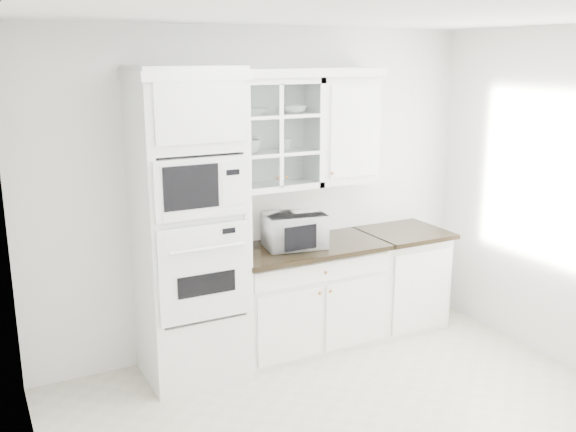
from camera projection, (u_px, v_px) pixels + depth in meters
room_shell at (345, 164)px, 4.19m from camera, size 4.00×3.50×2.70m
oven_column at (190, 228)px, 4.85m from camera, size 0.76×0.68×2.40m
base_cabinet_run at (306, 295)px, 5.52m from camera, size 1.32×0.67×0.92m
extra_base_cabinet at (400, 277)px, 5.96m from camera, size 0.72×0.67×0.92m
upper_cabinet_glass at (272, 134)px, 5.18m from camera, size 0.80×0.33×0.90m
upper_cabinet_solid at (343, 130)px, 5.48m from camera, size 0.55×0.33×0.90m
crown_molding at (261, 73)px, 5.00m from camera, size 2.14×0.38×0.07m
countertop_microwave at (294, 230)px, 5.32m from camera, size 0.55×0.48×0.28m
bowl_a at (251, 112)px, 5.04m from camera, size 0.28×0.28×0.06m
bowl_b at (294, 109)px, 5.22m from camera, size 0.20×0.20×0.06m
cup_a at (253, 146)px, 5.12m from camera, size 0.14×0.14×0.10m
cup_b at (285, 144)px, 5.28m from camera, size 0.12×0.12×0.09m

